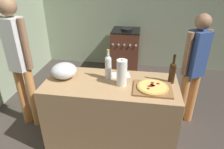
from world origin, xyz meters
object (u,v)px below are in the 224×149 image
(stove, at_px, (125,51))
(person_in_red, at_px, (194,67))
(mixing_bowl, at_px, (64,71))
(person_in_stripes, at_px, (19,59))
(paper_towel_roll, at_px, (122,73))
(pizza, at_px, (153,87))
(wine_bottle_dark, at_px, (108,66))
(wine_bottle_amber, at_px, (172,72))

(stove, xyz_separation_m, person_in_red, (1.02, -1.55, 0.43))
(mixing_bowl, distance_m, person_in_stripes, 0.67)
(mixing_bowl, xyz_separation_m, person_in_red, (1.55, 0.53, -0.09))
(paper_towel_roll, xyz_separation_m, person_in_stripes, (-1.32, 0.23, -0.02))
(stove, distance_m, person_in_stripes, 2.31)
(paper_towel_roll, height_order, person_in_stripes, person_in_stripes)
(pizza, bearing_deg, mixing_bowl, 173.39)
(mixing_bowl, distance_m, wine_bottle_dark, 0.51)
(paper_towel_roll, xyz_separation_m, wine_bottle_dark, (-0.16, 0.11, 0.01))
(stove, bearing_deg, paper_towel_roll, -86.08)
(pizza, bearing_deg, wine_bottle_amber, 41.69)
(mixing_bowl, height_order, paper_towel_roll, paper_towel_roll)
(person_in_red, bearing_deg, wine_bottle_dark, -154.99)
(wine_bottle_amber, bearing_deg, stove, 108.74)
(person_in_stripes, bearing_deg, wine_bottle_dark, -5.64)
(mixing_bowl, relative_size, stove, 0.30)
(paper_towel_roll, bearing_deg, stove, 93.92)
(mixing_bowl, xyz_separation_m, paper_towel_roll, (0.67, -0.07, 0.06))
(stove, height_order, person_in_red, person_in_red)
(wine_bottle_amber, xyz_separation_m, wine_bottle_dark, (-0.70, -0.02, 0.02))
(wine_bottle_dark, relative_size, person_in_stripes, 0.20)
(mixing_bowl, height_order, wine_bottle_amber, wine_bottle_amber)
(wine_bottle_dark, relative_size, stove, 0.37)
(pizza, distance_m, stove, 2.29)
(paper_towel_roll, distance_m, person_in_red, 1.07)
(mixing_bowl, distance_m, stove, 2.20)
(mixing_bowl, bearing_deg, wine_bottle_amber, 3.06)
(mixing_bowl, xyz_separation_m, wine_bottle_amber, (1.21, 0.06, 0.05))
(wine_bottle_amber, bearing_deg, mixing_bowl, -176.94)
(wine_bottle_amber, distance_m, person_in_red, 0.59)
(person_in_stripes, height_order, person_in_red, person_in_stripes)
(wine_bottle_dark, xyz_separation_m, person_in_stripes, (-1.15, 0.11, -0.03))
(wine_bottle_dark, bearing_deg, person_in_red, 25.01)
(person_in_red, bearing_deg, wine_bottle_amber, -126.14)
(paper_towel_roll, bearing_deg, wine_bottle_amber, 13.79)
(paper_towel_roll, bearing_deg, person_in_stripes, 170.28)
(stove, bearing_deg, person_in_red, -56.54)
(pizza, distance_m, wine_bottle_amber, 0.29)
(mixing_bowl, xyz_separation_m, stove, (0.52, 2.08, -0.51))
(mixing_bowl, relative_size, wine_bottle_amber, 0.87)
(wine_bottle_dark, xyz_separation_m, person_in_red, (1.04, 0.49, -0.16))
(wine_bottle_amber, height_order, stove, wine_bottle_amber)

